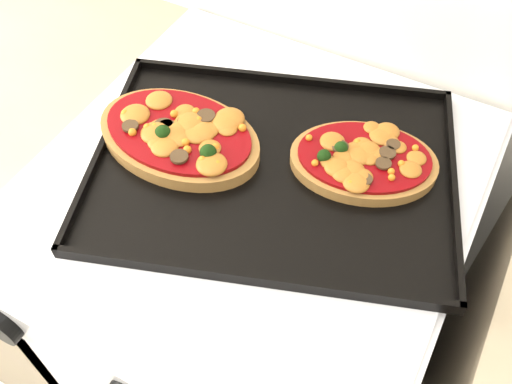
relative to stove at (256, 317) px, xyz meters
The scene contains 5 objects.
stove is the anchor object (origin of this frame).
control_panel 0.51m from the stove, 90.00° to the right, with size 0.60×0.02×0.09m, color silver.
baking_tray 0.47m from the stove, 34.47° to the left, with size 0.50×0.37×0.02m, color black.
pizza_left 0.50m from the stove, behind, with size 0.25×0.16×0.04m, color #996334, non-canonical shape.
pizza_right 0.50m from the stove, 29.90° to the left, with size 0.20×0.14×0.03m, color #996334, non-canonical shape.
Camera 1 is at (0.19, 1.25, 1.52)m, focal length 40.00 mm.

